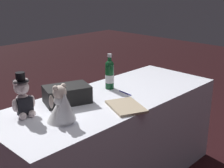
% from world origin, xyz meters
% --- Properties ---
extents(reception_table, '(1.87, 0.72, 0.76)m').
position_xyz_m(reception_table, '(0.00, 0.00, 0.38)').
color(reception_table, white).
rests_on(reception_table, ground_plane).
extents(teddy_bear_groom, '(0.15, 0.14, 0.29)m').
position_xyz_m(teddy_bear_groom, '(-0.66, 0.16, 0.87)').
color(teddy_bear_groom, silver).
rests_on(teddy_bear_groom, reception_table).
extents(teddy_bear_bride, '(0.18, 0.21, 0.24)m').
position_xyz_m(teddy_bear_bride, '(-0.53, -0.09, 0.86)').
color(teddy_bear_bride, white).
rests_on(teddy_bear_bride, reception_table).
extents(champagne_bottle, '(0.07, 0.07, 0.29)m').
position_xyz_m(champagne_bottle, '(0.12, 0.15, 0.88)').
color(champagne_bottle, '#104621').
rests_on(champagne_bottle, reception_table).
extents(signing_pen, '(0.02, 0.14, 0.01)m').
position_xyz_m(signing_pen, '(0.12, -0.02, 0.76)').
color(signing_pen, navy).
rests_on(signing_pen, reception_table).
extents(gift_case_black, '(0.37, 0.30, 0.12)m').
position_xyz_m(gift_case_black, '(-0.31, 0.15, 0.82)').
color(gift_case_black, black).
rests_on(gift_case_black, reception_table).
extents(guestbook, '(0.30, 0.34, 0.02)m').
position_xyz_m(guestbook, '(-0.09, -0.23, 0.77)').
color(guestbook, tan).
rests_on(guestbook, reception_table).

